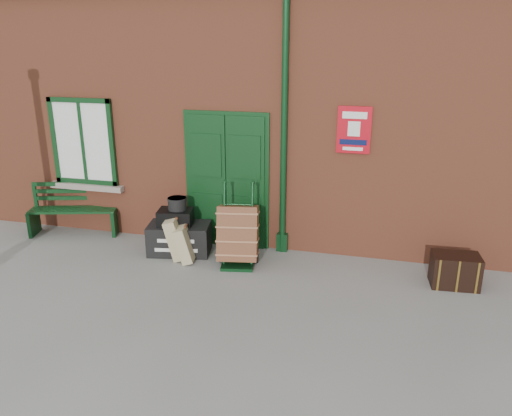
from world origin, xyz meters
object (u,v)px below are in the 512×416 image
(porter_trolley, at_px, (238,234))
(bench, at_px, (75,207))
(dark_trunk, at_px, (455,270))
(houdini_trunk, at_px, (179,239))

(porter_trolley, bearing_deg, bench, 159.78)
(dark_trunk, bearing_deg, porter_trolley, 176.44)
(porter_trolley, distance_m, dark_trunk, 3.19)
(houdini_trunk, relative_size, dark_trunk, 1.52)
(houdini_trunk, distance_m, dark_trunk, 4.22)
(houdini_trunk, xyz_separation_m, porter_trolley, (1.04, -0.15, 0.24))
(porter_trolley, xyz_separation_m, dark_trunk, (3.18, 0.05, -0.25))
(houdini_trunk, relative_size, porter_trolley, 0.78)
(bench, xyz_separation_m, porter_trolley, (3.21, -0.53, 0.01))
(bench, bearing_deg, dark_trunk, -20.56)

